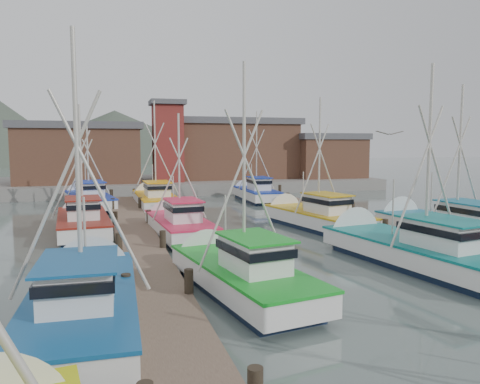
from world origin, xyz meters
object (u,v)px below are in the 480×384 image
object	(u,v)px
boat_8	(177,224)
boat_12	(155,199)
lookout_tower	(168,141)
boat_4	(236,273)

from	to	relation	value
boat_8	boat_12	distance (m)	12.47
lookout_tower	boat_8	size ratio (longest dim) A/B	1.00
boat_12	boat_4	bearing A→B (deg)	-90.57
lookout_tower	boat_8	xyz separation A→B (m)	(-2.64, -23.53, -4.87)
boat_4	boat_12	distance (m)	23.00
lookout_tower	boat_8	bearing A→B (deg)	-96.40
boat_4	boat_8	bearing A→B (deg)	83.27
lookout_tower	boat_12	xyz separation A→B (m)	(-2.61, -11.06, -4.87)
boat_12	boat_8	bearing A→B (deg)	-91.90
boat_4	boat_12	bearing A→B (deg)	81.71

